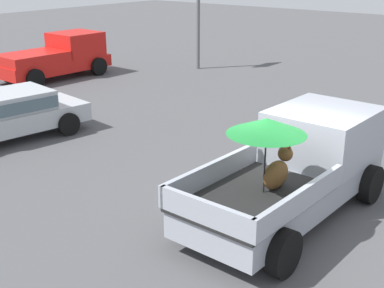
% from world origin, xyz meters
% --- Properties ---
extents(ground_plane, '(80.00, 80.00, 0.00)m').
position_xyz_m(ground_plane, '(0.00, 0.00, 0.00)').
color(ground_plane, '#4C4C4F').
extents(pickup_truck_main, '(5.10, 2.35, 2.26)m').
position_xyz_m(pickup_truck_main, '(0.44, -0.02, 0.98)').
color(pickup_truck_main, black).
rests_on(pickup_truck_main, ground).
extents(pickup_truck_far, '(4.85, 2.27, 1.80)m').
position_xyz_m(pickup_truck_far, '(5.34, 13.84, 0.87)').
color(pickup_truck_far, black).
rests_on(pickup_truck_far, ground).
extents(parked_sedan_near, '(4.50, 2.42, 1.33)m').
position_xyz_m(parked_sedan_near, '(-0.55, 8.40, 0.74)').
color(parked_sedan_near, black).
rests_on(parked_sedan_near, ground).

